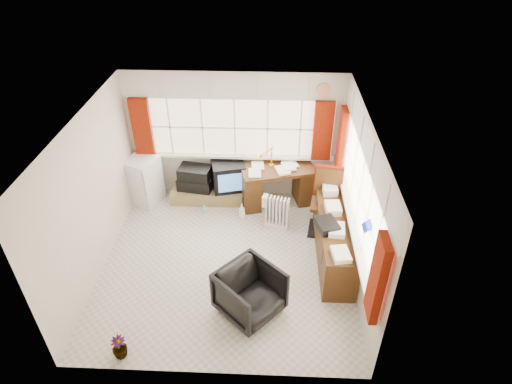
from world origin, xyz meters
TOP-DOWN VIEW (x-y plane):
  - ground at (0.00, 0.00)m, footprint 4.00×4.00m
  - room_walls at (0.00, 0.00)m, footprint 4.00×4.00m
  - window_back at (0.00, 1.94)m, footprint 3.70×0.12m
  - window_right at (1.94, 0.00)m, footprint 0.12×3.70m
  - curtains at (0.92, 0.93)m, footprint 3.83×3.83m
  - overhead_cabinets at (0.98, 0.98)m, footprint 3.98×3.98m
  - desk at (0.80, 1.71)m, footprint 1.47×0.98m
  - desk_lamp at (0.69, 1.79)m, footprint 0.16×0.14m
  - task_chair at (1.66, 0.99)m, footprint 0.58×0.61m
  - office_chair at (0.43, -0.99)m, footprint 1.13×1.13m
  - radiator at (0.81, 0.94)m, footprint 0.46×0.28m
  - credenza at (1.73, 0.20)m, footprint 0.50×2.00m
  - file_tray at (1.56, 0.02)m, footprint 0.40×0.46m
  - tv_bench at (-0.55, 1.72)m, footprint 1.40×0.50m
  - crt_tv at (-0.14, 1.82)m, footprint 0.72×0.69m
  - hifi_stack at (-0.77, 1.75)m, footprint 0.71×0.51m
  - mini_fridge at (-1.76, 1.65)m, footprint 0.72×0.72m
  - spray_bottle_a at (0.16, 1.15)m, footprint 0.13×0.13m
  - spray_bottle_b at (-0.56, 1.31)m, footprint 0.11×0.11m
  - flower_vase at (-1.22, -1.80)m, footprint 0.23×0.23m

SIDE VIEW (x-z plane):
  - ground at x=0.00m, z-range 0.00..0.00m
  - spray_bottle_b at x=-0.56m, z-range 0.00..0.18m
  - tv_bench at x=-0.55m, z-range 0.00..0.25m
  - spray_bottle_a at x=0.16m, z-range 0.00..0.31m
  - flower_vase at x=-1.22m, z-range 0.00..0.35m
  - radiator at x=0.81m, z-range -0.06..0.58m
  - office_chair at x=0.43m, z-range 0.00..0.74m
  - credenza at x=1.73m, z-range -0.03..0.82m
  - desk at x=0.80m, z-range 0.02..0.84m
  - mini_fridge at x=-1.76m, z-range 0.00..0.93m
  - hifi_stack at x=-0.77m, z-range 0.24..0.71m
  - crt_tv at x=-0.14m, z-range 0.25..0.80m
  - task_chair at x=1.66m, z-range 0.04..1.24m
  - file_tray at x=1.56m, z-range 0.75..0.88m
  - window_back at x=0.00m, z-range -0.85..2.75m
  - window_right at x=1.94m, z-range -0.85..2.75m
  - desk_lamp at x=0.69m, z-range 0.86..1.28m
  - curtains at x=0.92m, z-range 0.88..2.03m
  - room_walls at x=0.00m, z-range -0.50..3.50m
  - overhead_cabinets at x=0.98m, z-range 2.01..2.49m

